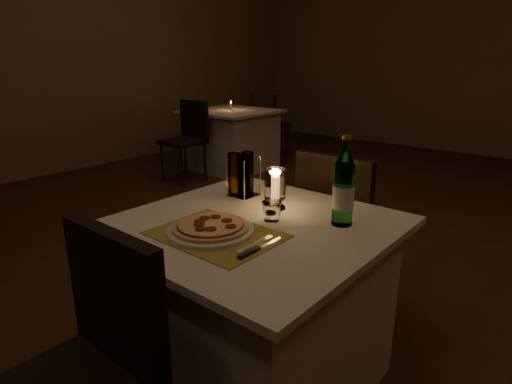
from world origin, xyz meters
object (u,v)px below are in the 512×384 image
Objects in this scene: chair_far at (340,218)px; tumbler at (272,211)px; main_table at (253,304)px; pizza at (210,226)px; chair_near at (89,357)px; plate at (211,230)px; hurricane_candle at (275,185)px; water_bottle at (344,190)px; neighbor_table_left at (232,139)px.

chair_far reaches higher than tumbler.
main_table is 12.97× the size of tumbler.
main_table is 3.57× the size of pizza.
tumbler is (0.04, 0.78, 0.23)m from chair_near.
chair_near reaches higher than plate.
chair_near is at bearing -87.80° from hurricane_candle.
hurricane_candle reaches higher than pizza.
tumbler is at bearing 57.09° from main_table.
tumbler is at bearing 86.90° from chair_near.
water_bottle reaches higher than main_table.
chair_near reaches higher than main_table.
chair_near reaches higher than tumbler.
plate is 1.14× the size of pizza.
chair_far is at bearing -37.01° from neighbor_table_left.
plate is at bearing -110.60° from tumbler.
plate is 1.84× the size of hurricane_candle.
chair_far is (0.00, 0.71, 0.18)m from main_table.
neighbor_table_left is (-2.66, 3.43, -0.18)m from chair_near.
chair_near is at bearing -106.61° from water_bottle.
water_bottle reaches higher than chair_near.
chair_far is (0.00, 1.43, 0.00)m from chair_near.
chair_near is 3.21× the size of pizza.
plate is at bearing 95.35° from chair_near.
tumbler is (0.09, 0.25, 0.03)m from plate.
chair_near is 1.43m from chair_far.
water_bottle is at bearing 73.39° from chair_near.
pizza is 0.28× the size of neighbor_table_left.
neighbor_table_left is at bearing 134.36° from main_table.
chair_near is 0.57m from plate.
chair_near is 11.67× the size of tumbler.
water_bottle is (0.27, 0.92, 0.33)m from chair_near.
water_bottle is (0.32, 0.39, 0.11)m from pizza.
main_table is 1.11× the size of chair_near.
pizza is at bearing -110.61° from tumbler.
hurricane_candle is (0.02, 0.37, 0.09)m from plate.
chair_far is 11.67× the size of tumbler.
plate is 0.52m from water_bottle.
tumbler is 0.22× the size of water_bottle.
hurricane_candle is at bearing 87.61° from pizza.
pizza is (-0.05, -0.89, 0.22)m from chair_far.
chair_far is at bearing 86.80° from plate.
tumbler is 0.16m from hurricane_candle.
tumbler is (0.04, 0.07, 0.40)m from main_table.
chair_far is 0.60m from hurricane_candle.
plate is (-0.05, -0.18, 0.38)m from main_table.
water_bottle reaches higher than hurricane_candle.
main_table is at bearing -122.91° from tumbler.
main_table is 0.42m from plate.
chair_near is at bearing -84.65° from pizza.
main_table is 0.51m from hurricane_candle.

